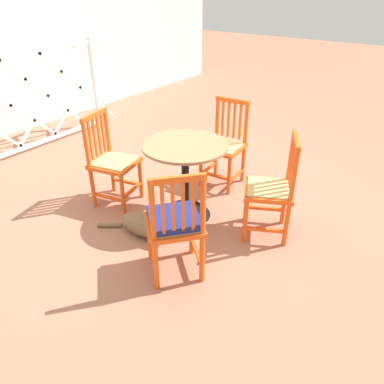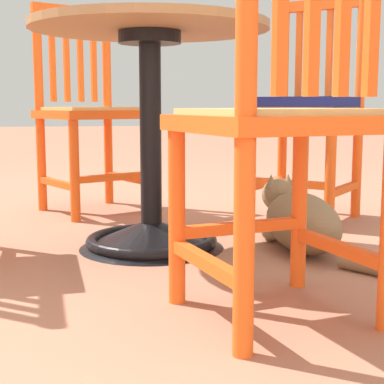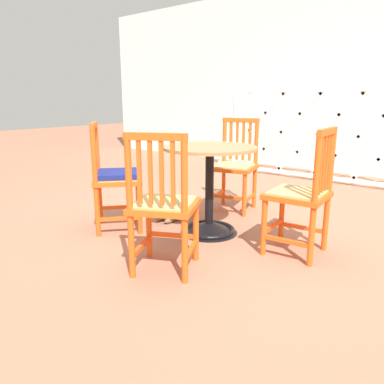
{
  "view_description": "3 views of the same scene",
  "coord_description": "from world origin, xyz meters",
  "px_view_note": "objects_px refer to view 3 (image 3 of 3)",
  "views": [
    {
      "loc": [
        -2.44,
        -1.77,
        1.99
      ],
      "look_at": [
        -0.12,
        -0.07,
        0.32
      ],
      "focal_mm": 34.67,
      "sensor_mm": 36.0,
      "label": 1
    },
    {
      "loc": [
        0.13,
        2.01,
        0.47
      ],
      "look_at": [
        -0.19,
        0.05,
        0.19
      ],
      "focal_mm": 56.48,
      "sensor_mm": 36.0,
      "label": 2
    },
    {
      "loc": [
        1.72,
        -2.36,
        1.1
      ],
      "look_at": [
        -0.19,
        -0.01,
        0.34
      ],
      "focal_mm": 34.98,
      "sensor_mm": 36.0,
      "label": 3
    }
  ],
  "objects_px": {
    "orange_chair_near_fence": "(301,196)",
    "orange_chair_at_corner": "(235,167)",
    "cafe_table": "(209,200)",
    "orange_chair_facing_out": "(164,207)",
    "orange_chair_tucked_in": "(115,178)",
    "tabby_cat": "(174,209)"
  },
  "relations": [
    {
      "from": "orange_chair_near_fence",
      "to": "orange_chair_at_corner",
      "type": "height_order",
      "value": "same"
    },
    {
      "from": "cafe_table",
      "to": "orange_chair_facing_out",
      "type": "bearing_deg",
      "value": -75.18
    },
    {
      "from": "orange_chair_facing_out",
      "to": "orange_chair_tucked_in",
      "type": "bearing_deg",
      "value": 158.95
    },
    {
      "from": "orange_chair_at_corner",
      "to": "orange_chair_tucked_in",
      "type": "distance_m",
      "value": 1.24
    },
    {
      "from": "orange_chair_near_fence",
      "to": "orange_chair_tucked_in",
      "type": "relative_size",
      "value": 1.0
    },
    {
      "from": "tabby_cat",
      "to": "orange_chair_at_corner",
      "type": "bearing_deg",
      "value": 67.79
    },
    {
      "from": "orange_chair_facing_out",
      "to": "orange_chair_at_corner",
      "type": "bearing_deg",
      "value": 105.81
    },
    {
      "from": "orange_chair_near_fence",
      "to": "tabby_cat",
      "type": "xyz_separation_m",
      "value": [
        -1.24,
        0.03,
        -0.34
      ]
    },
    {
      "from": "orange_chair_at_corner",
      "to": "tabby_cat",
      "type": "distance_m",
      "value": 0.77
    },
    {
      "from": "orange_chair_at_corner",
      "to": "orange_chair_tucked_in",
      "type": "bearing_deg",
      "value": -112.08
    },
    {
      "from": "orange_chair_near_fence",
      "to": "orange_chair_tucked_in",
      "type": "distance_m",
      "value": 1.53
    },
    {
      "from": "cafe_table",
      "to": "orange_chair_near_fence",
      "type": "bearing_deg",
      "value": 4.42
    },
    {
      "from": "orange_chair_at_corner",
      "to": "orange_chair_tucked_in",
      "type": "relative_size",
      "value": 1.0
    },
    {
      "from": "orange_chair_near_fence",
      "to": "orange_chair_at_corner",
      "type": "xyz_separation_m",
      "value": [
        -0.98,
        0.66,
        0.0
      ]
    },
    {
      "from": "orange_chair_facing_out",
      "to": "orange_chair_tucked_in",
      "type": "xyz_separation_m",
      "value": [
        -0.89,
        0.34,
        0.01
      ]
    },
    {
      "from": "orange_chair_facing_out",
      "to": "orange_chair_near_fence",
      "type": "bearing_deg",
      "value": 55.54
    },
    {
      "from": "orange_chair_facing_out",
      "to": "orange_chair_at_corner",
      "type": "distance_m",
      "value": 1.54
    },
    {
      "from": "cafe_table",
      "to": "orange_chair_facing_out",
      "type": "height_order",
      "value": "orange_chair_facing_out"
    },
    {
      "from": "tabby_cat",
      "to": "orange_chair_facing_out",
      "type": "bearing_deg",
      "value": -51.35
    },
    {
      "from": "tabby_cat",
      "to": "orange_chair_tucked_in",
      "type": "bearing_deg",
      "value": -111.92
    },
    {
      "from": "orange_chair_near_fence",
      "to": "tabby_cat",
      "type": "distance_m",
      "value": 1.29
    },
    {
      "from": "orange_chair_at_corner",
      "to": "orange_chair_tucked_in",
      "type": "height_order",
      "value": "same"
    }
  ]
}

